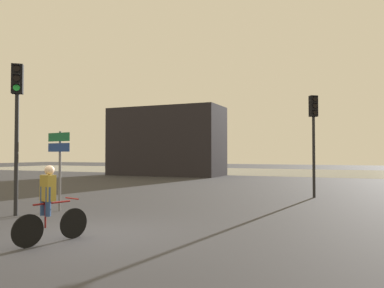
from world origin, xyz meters
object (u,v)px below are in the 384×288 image
at_px(distant_building, 166,142).
at_px(direction_sign_post, 59,156).
at_px(traffic_light_near_left, 17,110).
at_px(cyclist, 49,204).
at_px(traffic_light_far_right, 314,126).

relative_size(distant_building, direction_sign_post, 3.80).
height_order(traffic_light_near_left, direction_sign_post, traffic_light_near_left).
bearing_deg(traffic_light_near_left, cyclist, 107.84).
xyz_separation_m(traffic_light_near_left, traffic_light_far_right, (7.82, 8.43, -0.15)).
height_order(traffic_light_far_right, direction_sign_post, traffic_light_far_right).
distance_m(distant_building, traffic_light_near_left, 21.50).
height_order(direction_sign_post, cyclist, direction_sign_post).
bearing_deg(traffic_light_near_left, direction_sign_post, -150.86).
relative_size(traffic_light_near_left, traffic_light_far_right, 1.05).
bearing_deg(direction_sign_post, cyclist, 142.48).
bearing_deg(cyclist, direction_sign_post, 145.50).
xyz_separation_m(distant_building, direction_sign_post, (6.08, -19.50, -1.14)).
bearing_deg(direction_sign_post, traffic_light_far_right, -123.59).
distance_m(traffic_light_near_left, direction_sign_post, 1.94).
height_order(distant_building, traffic_light_far_right, distant_building).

